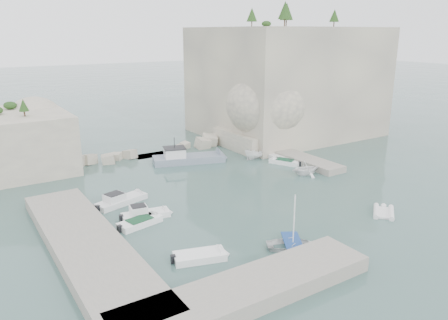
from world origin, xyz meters
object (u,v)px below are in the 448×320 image
rowboat (293,248)px  tender_east_a (305,175)px  work_boat (189,162)px  tender_east_d (258,158)px  motorboat_b (146,218)px  inflatable_dinghy (383,214)px  motorboat_a (122,204)px  motorboat_e (200,259)px  tender_east_b (285,164)px  tender_east_c (279,160)px  motorboat_c (140,225)px

rowboat → tender_east_a: 18.88m
work_boat → tender_east_d: bearing=-3.4°
motorboat_b → tender_east_a: (20.95, 1.40, 0.00)m
inflatable_dinghy → tender_east_d: tender_east_d is taller
motorboat_a → motorboat_e: bearing=-102.1°
tender_east_d → work_boat: (-8.74, 3.36, 0.00)m
work_boat → motorboat_e: bearing=-98.9°
rowboat → tender_east_b: (14.36, 17.79, 0.00)m
motorboat_b → tender_east_c: 23.68m
motorboat_b → motorboat_e: bearing=-78.6°
inflatable_dinghy → tender_east_c: tender_east_c is taller
motorboat_a → tender_east_d: 21.93m
motorboat_e → inflatable_dinghy: motorboat_e is taller
tender_east_d → tender_east_c: bearing=-144.1°
inflatable_dinghy → tender_east_c: 19.39m
rowboat → work_boat: (4.37, 25.28, 0.00)m
motorboat_b → work_boat: work_boat is taller
tender_east_c → work_boat: size_ratio=0.51×
inflatable_dinghy → tender_east_d: 21.43m
motorboat_e → tender_east_a: tender_east_a is taller
motorboat_e → tender_east_c: same height
motorboat_a → tender_east_d: bearing=-1.4°
motorboat_a → rowboat: 18.12m
motorboat_e → work_boat: work_boat is taller
tender_east_c → tender_east_d: bearing=42.1°
motorboat_c → motorboat_b: motorboat_b is taller
rowboat → tender_east_c: (14.94, 19.65, 0.00)m
motorboat_b → inflatable_dinghy: (19.05, -11.20, 0.00)m
tender_east_c → inflatable_dinghy: bearing=173.6°
motorboat_a → tender_east_d: (21.18, 5.70, 0.00)m
motorboat_c → motorboat_b: (1.09, 1.22, 0.00)m
tender_east_d → work_boat: work_boat is taller
rowboat → tender_east_c: size_ratio=0.80×
motorboat_b → motorboat_a: same height
motorboat_c → rowboat: (8.47, -10.51, 0.00)m
tender_east_b → work_boat: (-9.99, 7.49, 0.00)m
tender_east_b → work_boat: work_boat is taller
tender_east_b → tender_east_c: 1.95m
tender_east_c → motorboat_c: bearing=114.6°
tender_east_b → work_boat: 12.48m
motorboat_a → inflatable_dinghy: size_ratio=1.66×
inflatable_dinghy → tender_east_c: (3.27, 19.12, 0.00)m
motorboat_b → rowboat: motorboat_b is taller
motorboat_c → tender_east_c: 25.13m
tender_east_a → rowboat: bearing=146.4°
motorboat_e → motorboat_a: size_ratio=0.74×
inflatable_dinghy → tender_east_a: tender_east_a is taller
tender_east_b → work_boat: size_ratio=0.43×
tender_east_a → tender_east_b: size_ratio=0.81×
tender_east_d → motorboat_e: bearing=131.1°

